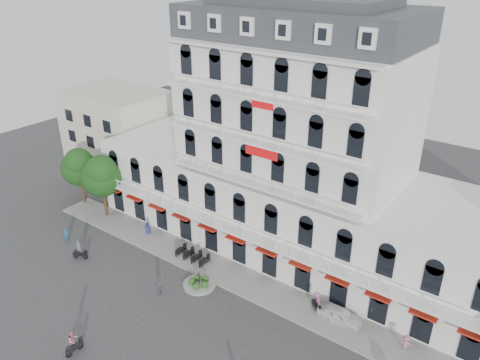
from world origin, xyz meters
name	(u,v)px	position (x,y,z in m)	size (l,w,h in m)	color
ground	(180,335)	(0.00, 0.00, 0.00)	(120.00, 120.00, 0.00)	#38383A
sidewalk	(242,281)	(0.00, 9.00, 0.08)	(53.00, 4.00, 0.16)	gray
main_building	(294,159)	(0.00, 18.00, 9.96)	(45.00, 15.00, 25.80)	silver
flank_building_west	(119,132)	(-30.00, 20.00, 6.00)	(14.00, 10.00, 12.00)	beige
traffic_island	(199,283)	(-3.00, 6.00, 0.26)	(3.20, 3.20, 1.60)	gray
parked_scooter_row	(193,260)	(-6.35, 8.80, 0.00)	(4.40, 1.80, 1.10)	black
tree_west_outer	(79,165)	(-25.95, 9.98, 5.35)	(4.50, 4.48, 7.76)	#382314
tree_west_inner	(101,174)	(-20.95, 9.48, 5.68)	(4.76, 4.76, 8.25)	#382314
parked_car	(340,315)	(10.14, 9.50, 0.69)	(1.63, 4.06, 1.38)	white
rider_west	(79,250)	(-16.11, 1.98, 1.00)	(1.58, 0.98, 2.21)	black
rider_southwest	(73,342)	(-5.56, -6.41, 1.13)	(0.66, 1.70, 2.20)	black
rider_center	(317,301)	(7.86, 9.50, 1.06)	(1.39, 1.23, 2.04)	black
pedestrian_left	(148,229)	(-13.74, 9.50, 0.82)	(0.80, 0.52, 1.64)	navy
pedestrian_mid	(159,287)	(-5.29, 2.83, 0.83)	(0.97, 0.40, 1.65)	slate
pedestrian_right	(405,343)	(15.87, 9.50, 0.79)	(1.02, 0.58, 1.57)	#BA628C
pedestrian_far	(67,235)	(-20.00, 3.13, 0.85)	(0.62, 0.41, 1.70)	#285679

